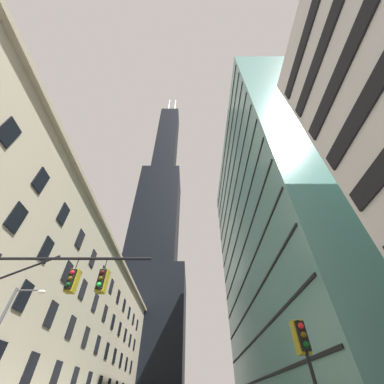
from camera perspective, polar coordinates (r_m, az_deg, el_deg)
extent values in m
cube|color=#BCAF93|center=(43.59, -30.75, -25.02)|extent=(12.52, 74.07, 22.86)
cube|color=tan|center=(44.81, -18.32, -13.74)|extent=(0.70, 74.07, 0.60)
cube|color=black|center=(28.11, -35.52, -32.09)|extent=(0.14, 1.40, 2.20)
cube|color=black|center=(32.54, -31.03, -34.35)|extent=(0.14, 1.40, 2.20)
cube|color=black|center=(37.12, -27.48, -35.94)|extent=(0.14, 1.40, 2.20)
cube|color=black|center=(41.80, -24.62, -37.10)|extent=(0.14, 1.40, 2.20)
cube|color=black|center=(24.67, -36.57, -20.02)|extent=(0.14, 1.40, 2.20)
cube|color=black|center=(28.77, -31.86, -24.37)|extent=(0.14, 1.40, 2.20)
cube|color=black|center=(33.12, -28.14, -27.52)|extent=(0.14, 1.40, 2.20)
cube|color=black|center=(37.63, -25.15, -29.85)|extent=(0.14, 1.40, 2.20)
cube|color=black|center=(42.25, -22.71, -31.63)|extent=(0.14, 1.40, 2.20)
cube|color=black|center=(46.94, -20.69, -33.02)|extent=(0.14, 1.40, 2.20)
cube|color=black|center=(51.70, -18.99, -34.13)|extent=(0.14, 1.40, 2.20)
cube|color=black|center=(56.50, -17.55, -35.04)|extent=(0.14, 1.40, 2.20)
cube|color=black|center=(61.32, -16.30, -35.79)|extent=(0.14, 1.40, 2.20)
cube|color=black|center=(66.18, -15.22, -36.42)|extent=(0.14, 1.40, 2.20)
cube|color=black|center=(22.65, -37.68, -4.97)|extent=(0.14, 1.40, 2.20)
cube|color=black|center=(26.12, -32.72, -11.91)|extent=(0.14, 1.40, 2.20)
cube|color=black|center=(30.02, -28.82, -17.08)|extent=(0.14, 1.40, 2.20)
cube|color=black|center=(34.21, -25.70, -20.97)|extent=(0.14, 1.40, 2.20)
cube|color=black|center=(38.59, -23.16, -23.96)|extent=(0.14, 1.40, 2.20)
cube|color=black|center=(43.10, -21.06, -26.30)|extent=(0.14, 1.40, 2.20)
cube|color=black|center=(47.72, -19.31, -28.17)|extent=(0.14, 1.40, 2.20)
cube|color=black|center=(52.40, -17.81, -29.69)|extent=(0.14, 1.40, 2.20)
cube|color=black|center=(57.14, -16.53, -30.94)|extent=(0.14, 1.40, 2.20)
cube|color=black|center=(61.92, -15.42, -31.99)|extent=(0.14, 1.40, 2.20)
cube|color=black|center=(66.73, -14.45, -32.89)|extent=(0.14, 1.40, 2.20)
cube|color=black|center=(22.42, -38.86, 11.64)|extent=(0.14, 1.40, 2.20)
cube|color=black|center=(24.93, -33.63, 2.52)|extent=(0.14, 1.40, 2.20)
cube|color=black|center=(28.12, -29.54, -4.75)|extent=(0.14, 1.40, 2.20)
cube|color=black|center=(31.77, -26.28, -10.44)|extent=(0.14, 1.40, 2.20)
cube|color=black|center=(35.76, -23.63, -14.88)|extent=(0.14, 1.40, 2.20)
cube|color=black|center=(39.97, -21.45, -18.39)|extent=(0.14, 1.40, 2.20)
cube|color=black|center=(44.34, -19.63, -21.20)|extent=(0.14, 1.40, 2.20)
cube|color=black|center=(48.84, -18.09, -23.49)|extent=(0.14, 1.40, 2.20)
cube|color=black|center=(53.43, -16.77, -25.37)|extent=(0.14, 1.40, 2.20)
cube|color=black|center=(58.08, -15.63, -26.95)|extent=(0.14, 1.40, 2.20)
cube|color=black|center=(62.79, -14.63, -28.28)|extent=(0.14, 1.40, 2.20)
cube|color=black|center=(67.54, -13.75, -29.42)|extent=(0.14, 1.40, 2.20)
cube|color=black|center=(88.71, -12.46, -31.34)|extent=(27.16, 27.16, 37.40)
cube|color=black|center=(107.45, -8.82, -6.80)|extent=(19.01, 19.01, 54.39)
cube|color=black|center=(151.66, -6.33, 12.11)|extent=(12.22, 12.22, 67.99)
cylinder|color=silver|center=(192.23, -5.98, 20.09)|extent=(1.20, 1.20, 25.91)
cylinder|color=silver|center=(191.82, -4.43, 20.13)|extent=(1.20, 1.20, 25.91)
cube|color=black|center=(13.75, 39.50, 21.33)|extent=(0.16, 9.87, 1.10)
cube|color=black|center=(16.14, 34.31, 26.44)|extent=(0.16, 9.87, 1.10)
cube|color=black|center=(18.71, 30.20, 30.06)|extent=(0.16, 9.87, 1.10)
cube|color=black|center=(21.39, 26.91, 32.70)|extent=(0.16, 9.87, 1.10)
cube|color=slate|center=(46.18, 21.97, -8.60)|extent=(18.02, 42.54, 51.17)
cube|color=black|center=(36.50, 16.28, -38.24)|extent=(0.12, 41.54, 0.24)
cube|color=black|center=(36.98, 14.87, -32.15)|extent=(0.12, 41.54, 0.24)
cube|color=black|center=(37.88, 13.68, -26.28)|extent=(0.12, 41.54, 0.24)
cube|color=black|center=(39.17, 12.67, -20.72)|extent=(0.12, 41.54, 0.24)
cube|color=black|center=(40.81, 11.79, -15.56)|extent=(0.12, 41.54, 0.24)
cube|color=black|center=(42.77, 11.03, -10.83)|extent=(0.12, 41.54, 0.24)
cube|color=black|center=(44.99, 10.36, -6.54)|extent=(0.12, 41.54, 0.24)
cube|color=black|center=(47.45, 9.76, -2.67)|extent=(0.12, 41.54, 0.24)
cube|color=black|center=(50.11, 9.23, 0.80)|extent=(0.12, 41.54, 0.24)
cube|color=black|center=(52.94, 8.75, 3.92)|extent=(0.12, 41.54, 0.24)
cube|color=black|center=(55.91, 8.32, 6.71)|extent=(0.12, 41.54, 0.24)
cube|color=black|center=(59.00, 7.93, 9.21)|extent=(0.12, 41.54, 0.24)
cylinder|color=black|center=(13.10, -27.50, -14.46)|extent=(7.59, 0.14, 0.14)
cylinder|color=black|center=(14.05, -36.90, -15.28)|extent=(3.12, 0.10, 1.58)
cylinder|color=black|center=(12.87, -26.90, -15.73)|extent=(0.04, 0.04, 0.60)
cube|color=black|center=(12.60, -28.01, -18.69)|extent=(0.30, 0.30, 0.90)
cube|color=olive|center=(12.74, -27.74, -19.03)|extent=(0.40, 0.40, 1.04)
sphere|color=red|center=(12.56, -27.84, -17.24)|extent=(0.20, 0.20, 0.20)
sphere|color=#4B3A08|center=(12.47, -28.27, -18.36)|extent=(0.20, 0.20, 0.20)
sphere|color=#083D10|center=(12.37, -28.72, -19.51)|extent=(0.20, 0.20, 0.20)
cylinder|color=black|center=(12.33, -20.86, -16.46)|extent=(0.04, 0.04, 0.60)
cube|color=black|center=(12.05, -21.79, -19.60)|extent=(0.30, 0.30, 0.90)
cube|color=olive|center=(12.20, -21.56, -19.93)|extent=(0.40, 0.40, 1.04)
sphere|color=#450808|center=(12.01, -21.64, -18.07)|extent=(0.20, 0.20, 0.20)
sphere|color=#4B3A08|center=(11.91, -22.00, -19.27)|extent=(0.20, 0.20, 0.20)
sphere|color=green|center=(11.81, -22.38, -20.49)|extent=(0.20, 0.20, 0.20)
cube|color=black|center=(10.27, 25.44, -29.66)|extent=(0.30, 0.30, 0.90)
cube|color=olive|center=(10.42, 25.10, -29.91)|extent=(0.40, 0.40, 1.04)
sphere|color=red|center=(10.17, 25.23, -27.94)|extent=(0.20, 0.20, 0.20)
sphere|color=#4B3A08|center=(10.12, 25.77, -29.42)|extent=(0.20, 0.20, 0.20)
sphere|color=#083D10|center=(10.07, 26.32, -30.91)|extent=(0.20, 0.20, 0.20)
cylinder|color=#47474C|center=(19.81, -35.69, -19.21)|extent=(1.72, 0.10, 0.10)
ellipsoid|color=#EFE5C6|center=(19.32, -33.61, -19.95)|extent=(0.56, 0.32, 0.24)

